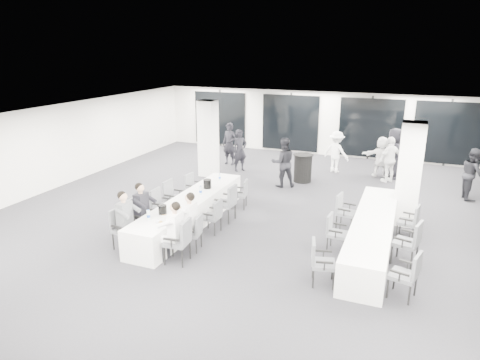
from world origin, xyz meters
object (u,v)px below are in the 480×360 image
at_px(standing_guest_e, 394,150).
at_px(chair_main_left_near, 122,226).
at_px(chair_main_right_far, 242,192).
at_px(chair_side_right_mid, 410,240).
at_px(standing_guest_d, 390,156).
at_px(standing_guest_h, 473,171).
at_px(cocktail_table, 303,168).
at_px(ice_bucket_far, 207,184).
at_px(chair_main_right_second, 194,231).
at_px(standing_guest_c, 336,149).
at_px(chair_main_left_fourth, 172,195).
at_px(chair_main_left_second, 139,215).
at_px(chair_main_left_mid, 160,204).
at_px(banquet_table_main, 190,211).
at_px(chair_main_left_far, 193,186).
at_px(standing_guest_f, 382,154).
at_px(standing_guest_b, 283,159).
at_px(chair_main_right_fourth, 228,201).
at_px(standing_guest_g, 230,141).
at_px(chair_main_right_near, 180,239).
at_px(ice_bucket_near, 163,210).
at_px(chair_side_left_far, 344,209).
at_px(chair_side_right_near, 408,273).
at_px(standing_guest_a, 240,148).
at_px(chair_side_left_near, 320,260).
at_px(chair_main_right_mid, 214,214).
at_px(chair_side_left_mid, 334,230).
at_px(banquet_table_side, 372,234).
at_px(chair_side_right_far, 411,220).

bearing_deg(standing_guest_e, chair_main_left_near, 156.99).
height_order(chair_main_right_far, chair_side_right_mid, chair_side_right_mid).
distance_m(standing_guest_d, standing_guest_h, 2.69).
xyz_separation_m(cocktail_table, ice_bucket_far, (-1.81, -4.01, 0.37)).
distance_m(chair_main_right_second, chair_side_right_mid, 4.87).
distance_m(standing_guest_c, standing_guest_d, 2.07).
bearing_deg(standing_guest_e, chair_main_right_far, 151.99).
height_order(chair_main_left_fourth, chair_main_right_far, chair_main_left_fourth).
distance_m(chair_main_left_second, chair_main_left_mid, 1.00).
height_order(banquet_table_main, chair_main_left_fourth, chair_main_left_fourth).
height_order(chair_main_left_far, standing_guest_f, standing_guest_f).
xyz_separation_m(chair_main_left_fourth, standing_guest_b, (2.20, 3.66, 0.41)).
height_order(cocktail_table, chair_main_left_far, cocktail_table).
relative_size(chair_main_right_second, chair_main_right_far, 1.00).
bearing_deg(standing_guest_e, chair_main_right_fourth, 157.34).
bearing_deg(standing_guest_g, chair_main_left_mid, -75.57).
bearing_deg(banquet_table_main, chair_main_right_near, -67.25).
bearing_deg(standing_guest_g, chair_main_left_fourth, -74.92).
relative_size(chair_main_left_mid, chair_main_right_near, 0.92).
bearing_deg(chair_main_left_second, ice_bucket_near, 84.08).
bearing_deg(cocktail_table, chair_main_right_near, -98.36).
height_order(chair_side_right_mid, standing_guest_f, standing_guest_f).
distance_m(chair_side_left_far, chair_side_right_near, 3.39).
bearing_deg(chair_main_left_fourth, chair_main_right_near, 35.23).
xyz_separation_m(standing_guest_a, ice_bucket_far, (0.80, -4.47, -0.04)).
xyz_separation_m(chair_main_right_second, standing_guest_f, (3.56, 8.04, 0.36)).
height_order(chair_main_left_near, chair_main_left_fourth, chair_main_left_fourth).
bearing_deg(chair_main_right_second, standing_guest_c, -22.30).
distance_m(chair_main_right_fourth, standing_guest_c, 6.37).
bearing_deg(standing_guest_h, chair_main_left_second, 117.61).
height_order(chair_side_left_far, ice_bucket_near, ice_bucket_near).
bearing_deg(standing_guest_e, chair_side_left_near, -175.77).
distance_m(chair_main_left_mid, chair_main_right_mid, 1.66).
relative_size(chair_side_left_mid, standing_guest_a, 0.48).
xyz_separation_m(chair_main_left_fourth, chair_main_right_near, (1.68, -2.48, 0.02)).
distance_m(chair_side_right_near, standing_guest_e, 8.37).
bearing_deg(chair_main_left_second, banquet_table_side, 105.26).
bearing_deg(chair_main_right_second, standing_guest_f, -32.83).
relative_size(chair_main_right_mid, chair_side_right_far, 1.00).
relative_size(chair_main_right_mid, chair_side_right_mid, 0.88).
relative_size(chair_main_right_near, standing_guest_d, 0.55).
xyz_separation_m(standing_guest_a, standing_guest_d, (5.47, 0.68, 0.01)).
distance_m(chair_main_left_fourth, standing_guest_g, 5.74).
bearing_deg(chair_main_left_near, chair_main_left_second, -175.26).
height_order(chair_main_left_mid, standing_guest_b, standing_guest_b).
distance_m(chair_main_left_fourth, standing_guest_c, 7.16).
bearing_deg(standing_guest_a, chair_side_right_mid, -92.58).
height_order(banquet_table_main, chair_main_left_mid, chair_main_left_mid).
distance_m(standing_guest_a, standing_guest_c, 3.70).
xyz_separation_m(cocktail_table, chair_main_right_second, (-1.04, -6.30, -0.01)).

